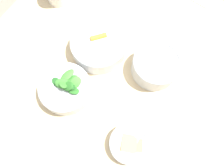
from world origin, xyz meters
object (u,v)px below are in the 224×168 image
Objects in this scene: bowl_carrots at (99,45)px; bowl_greens at (66,88)px; bowl_beans_hotdog at (155,66)px; bowl_cookies at (129,144)px.

bowl_carrots is 0.18m from bowl_greens.
bowl_cookies is at bearing -78.33° from bowl_beans_hotdog.
bowl_carrots is 1.59× the size of bowl_cookies.
bowl_cookies is at bearing -8.46° from bowl_greens.
bowl_greens reaches higher than bowl_cookies.
bowl_carrots is at bearing -169.94° from bowl_beans_hotdog.
bowl_beans_hotdog is 1.30× the size of bowl_cookies.
bowl_beans_hotdog is (0.19, 0.03, -0.00)m from bowl_carrots.
bowl_carrots is at bearing 138.60° from bowl_cookies.
bowl_greens is 1.39× the size of bowl_cookies.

